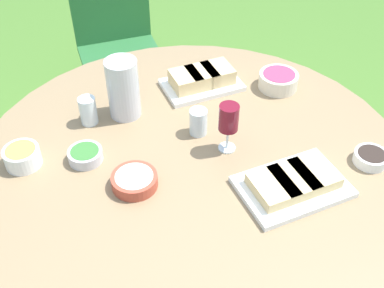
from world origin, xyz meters
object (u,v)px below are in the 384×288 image
at_px(chair_near_left, 117,40).
at_px(water_pitcher, 123,88).
at_px(dining_table, 192,175).
at_px(wine_glass, 229,119).

height_order(chair_near_left, water_pitcher, water_pitcher).
relative_size(dining_table, water_pitcher, 6.55).
distance_m(chair_near_left, wine_glass, 1.35).
bearing_deg(water_pitcher, wine_glass, -155.45).
xyz_separation_m(water_pitcher, wine_glass, (-0.38, -0.17, 0.01)).
relative_size(chair_near_left, wine_glass, 4.84).
bearing_deg(dining_table, wine_glass, -107.19).
bearing_deg(water_pitcher, chair_near_left, -27.51).
bearing_deg(dining_table, chair_near_left, -18.40).
bearing_deg(water_pitcher, dining_table, -171.51).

